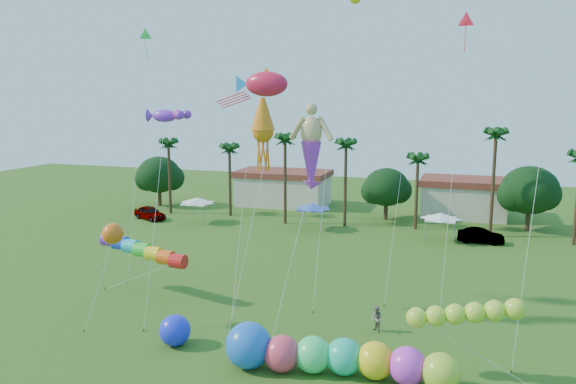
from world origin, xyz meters
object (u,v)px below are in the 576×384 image
(car_a, at_px, (150,213))
(blue_ball, at_px, (175,330))
(caterpillar_inflatable, at_px, (330,356))
(car_b, at_px, (481,236))
(spectator_b, at_px, (377,319))

(car_a, bearing_deg, blue_ball, -121.05)
(car_a, bearing_deg, caterpillar_inflatable, -110.87)
(car_b, bearing_deg, caterpillar_inflatable, 166.00)
(spectator_b, height_order, caterpillar_inflatable, caterpillar_inflatable)
(car_b, bearing_deg, blue_ball, 150.41)
(car_a, height_order, blue_ball, blue_ball)
(car_b, height_order, blue_ball, blue_ball)
(car_b, distance_m, blue_ball, 35.94)
(spectator_b, bearing_deg, blue_ball, -108.99)
(car_a, bearing_deg, spectator_b, -103.00)
(spectator_b, relative_size, caterpillar_inflatable, 0.13)
(car_b, distance_m, caterpillar_inflatable, 32.89)
(car_a, height_order, spectator_b, spectator_b)
(caterpillar_inflatable, bearing_deg, car_b, 71.18)
(car_b, xyz_separation_m, blue_ball, (-17.70, -31.27, 0.19))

